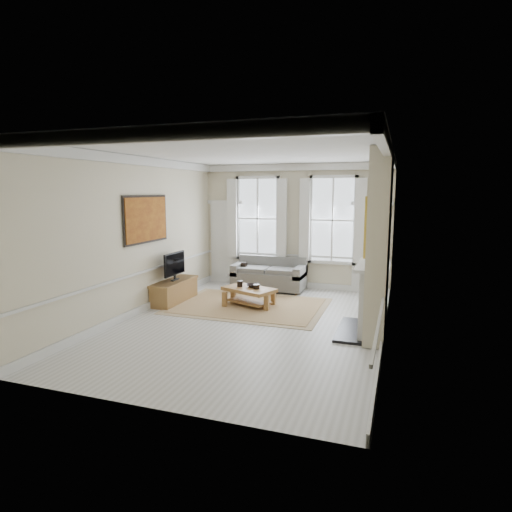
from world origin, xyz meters
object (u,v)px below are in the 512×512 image
at_px(sofa, 270,276).
at_px(side_table, 244,271).
at_px(tv_stand, 175,291).
at_px(coffee_table, 249,291).

height_order(sofa, side_table, sofa).
bearing_deg(tv_stand, side_table, 60.07).
bearing_deg(tv_stand, coffee_table, 6.23).
height_order(sofa, tv_stand, sofa).
relative_size(coffee_table, tv_stand, 0.90).
bearing_deg(sofa, side_table, -167.59).
xyz_separation_m(sofa, tv_stand, (-1.78, -2.05, -0.10)).
distance_m(side_table, coffee_table, 1.86).
distance_m(side_table, tv_stand, 2.20).
xyz_separation_m(side_table, tv_stand, (-1.09, -1.90, -0.21)).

